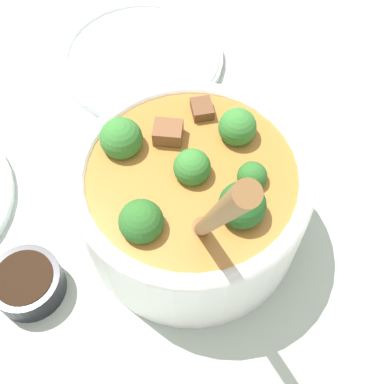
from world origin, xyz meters
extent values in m
plane|color=#ADBCAD|center=(0.00, 0.00, 0.00)|extent=(4.00, 4.00, 0.00)
cylinder|color=white|center=(0.00, 0.00, 0.05)|extent=(0.23, 0.23, 0.10)
torus|color=white|center=(0.00, 0.00, 0.10)|extent=(0.23, 0.23, 0.02)
cylinder|color=#B27533|center=(0.00, 0.00, 0.07)|extent=(0.20, 0.20, 0.07)
sphere|color=#387F33|center=(0.00, 0.00, 0.12)|extent=(0.03, 0.03, 0.03)
cylinder|color=#6B9956|center=(0.00, 0.00, 0.09)|extent=(0.01, 0.01, 0.02)
sphere|color=#387F33|center=(0.05, -0.04, 0.12)|extent=(0.04, 0.04, 0.04)
cylinder|color=#6B9956|center=(0.05, -0.04, 0.09)|extent=(0.01, 0.01, 0.02)
sphere|color=#2D6B28|center=(0.00, -0.05, 0.11)|extent=(0.03, 0.03, 0.03)
cylinder|color=#6B9956|center=(0.00, -0.05, 0.09)|extent=(0.01, 0.01, 0.01)
sphere|color=#2D6B28|center=(-0.06, 0.03, 0.12)|extent=(0.04, 0.04, 0.04)
cylinder|color=#6B9956|center=(-0.06, 0.03, 0.09)|extent=(0.01, 0.01, 0.02)
sphere|color=#387F33|center=(0.02, 0.07, 0.12)|extent=(0.04, 0.04, 0.04)
cylinder|color=#6B9956|center=(0.02, 0.07, 0.09)|extent=(0.01, 0.01, 0.02)
sphere|color=#235B23|center=(-0.04, -0.05, 0.12)|extent=(0.04, 0.04, 0.04)
cylinder|color=#6B9956|center=(-0.04, -0.05, 0.09)|extent=(0.01, 0.01, 0.02)
cube|color=brown|center=(0.04, 0.03, 0.11)|extent=(0.02, 0.03, 0.02)
cube|color=brown|center=(0.07, 0.00, 0.11)|extent=(0.03, 0.03, 0.02)
ellipsoid|color=brown|center=(-0.05, -0.01, 0.10)|extent=(0.04, 0.03, 0.01)
cylinder|color=brown|center=(-0.10, -0.03, 0.21)|extent=(0.11, 0.04, 0.22)
cylinder|color=black|center=(-0.09, 0.15, 0.02)|extent=(0.07, 0.07, 0.03)
cylinder|color=black|center=(-0.09, 0.15, 0.03)|extent=(0.06, 0.06, 0.01)
cylinder|color=white|center=(0.24, 0.10, 0.01)|extent=(0.22, 0.22, 0.01)
torus|color=white|center=(0.24, 0.10, 0.01)|extent=(0.22, 0.22, 0.01)
camera|label=1|loc=(-0.24, -0.03, 0.47)|focal=45.00mm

